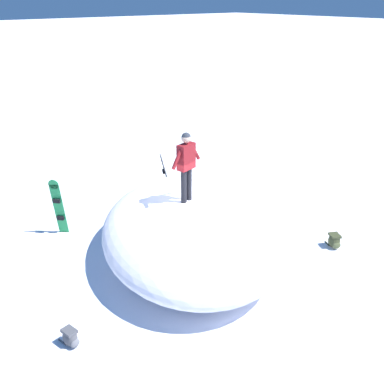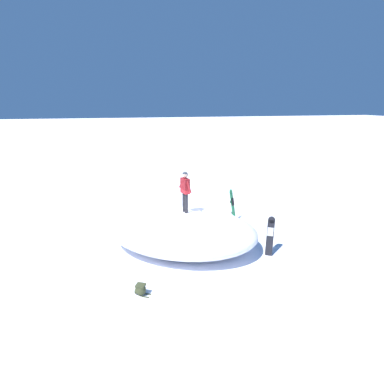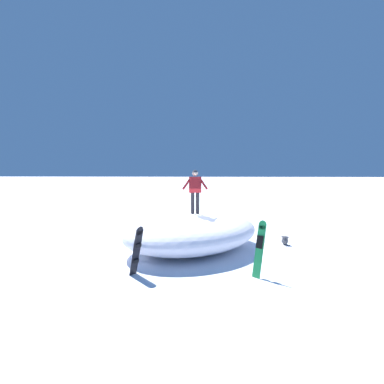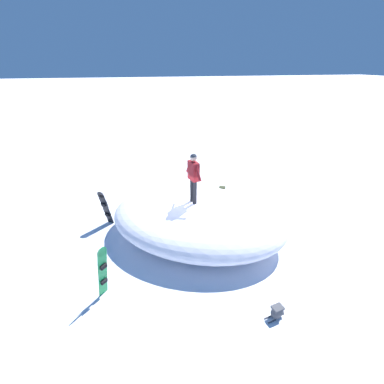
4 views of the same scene
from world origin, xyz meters
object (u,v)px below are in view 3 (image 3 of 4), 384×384
Objects in this scene: backpack_far at (130,234)px; snowboard_secondary_upright at (137,250)px; snowboarder_standing at (195,187)px; snowboard_primary_upright at (260,248)px; backpack_near at (285,240)px.

snowboard_secondary_upright is at bearing 106.22° from backpack_far.
snowboarder_standing reaches higher than snowboard_primary_upright.
snowboarder_standing is 4.56m from backpack_far.
backpack_near is at bearing -162.16° from snowboarder_standing.
backpack_far is (5.28, -5.23, -0.69)m from snowboard_primary_upright.
snowboard_primary_upright is at bearing -178.13° from snowboard_secondary_upright.
backpack_near is at bearing 171.75° from backpack_far.
snowboard_secondary_upright is 7.00m from backpack_near.
backpack_near is (-5.47, -4.34, -0.61)m from snowboard_secondary_upright.
snowboard_primary_upright is at bearing 135.28° from backpack_far.
snowboard_secondary_upright is (3.73, 0.12, -0.09)m from snowboard_primary_upright.
snowboard_secondary_upright reaches higher than backpack_near.
backpack_near is (-1.74, -4.21, -0.70)m from snowboard_primary_upright.
backpack_near is 7.10m from backpack_far.
backpack_far is at bearing -8.25° from backpack_near.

